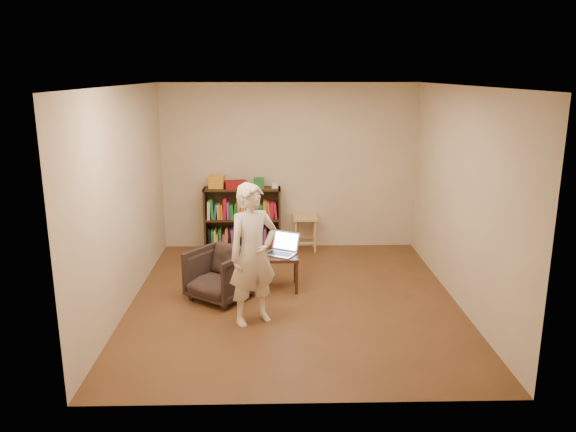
{
  "coord_description": "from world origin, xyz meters",
  "views": [
    {
      "loc": [
        -0.23,
        -6.5,
        2.75
      ],
      "look_at": [
        -0.06,
        0.35,
        0.99
      ],
      "focal_mm": 35.0,
      "sensor_mm": 36.0,
      "label": 1
    }
  ],
  "objects_px": {
    "bookshelf": "(243,222)",
    "person": "(253,255)",
    "armchair": "(220,274)",
    "laptop": "(282,249)",
    "side_table": "(281,260)",
    "stool": "(305,223)"
  },
  "relations": [
    {
      "from": "stool",
      "to": "laptop",
      "type": "relative_size",
      "value": 1.12
    },
    {
      "from": "armchair",
      "to": "bookshelf",
      "type": "bearing_deg",
      "value": 121.19
    },
    {
      "from": "side_table",
      "to": "person",
      "type": "xyz_separation_m",
      "value": [
        -0.32,
        -1.0,
        0.41
      ]
    },
    {
      "from": "bookshelf",
      "to": "stool",
      "type": "distance_m",
      "value": 0.99
    },
    {
      "from": "bookshelf",
      "to": "person",
      "type": "bearing_deg",
      "value": -84.39
    },
    {
      "from": "side_table",
      "to": "laptop",
      "type": "relative_size",
      "value": 0.95
    },
    {
      "from": "side_table",
      "to": "stool",
      "type": "bearing_deg",
      "value": 76.14
    },
    {
      "from": "laptop",
      "to": "person",
      "type": "relative_size",
      "value": 0.31
    },
    {
      "from": "side_table",
      "to": "person",
      "type": "bearing_deg",
      "value": -107.61
    },
    {
      "from": "stool",
      "to": "side_table",
      "type": "bearing_deg",
      "value": -103.86
    },
    {
      "from": "laptop",
      "to": "side_table",
      "type": "bearing_deg",
      "value": -85.52
    },
    {
      "from": "bookshelf",
      "to": "laptop",
      "type": "distance_m",
      "value": 1.77
    },
    {
      "from": "armchair",
      "to": "laptop",
      "type": "relative_size",
      "value": 1.42
    },
    {
      "from": "bookshelf",
      "to": "armchair",
      "type": "bearing_deg",
      "value": -94.76
    },
    {
      "from": "armchair",
      "to": "laptop",
      "type": "xyz_separation_m",
      "value": [
        0.77,
        0.36,
        0.21
      ]
    },
    {
      "from": "bookshelf",
      "to": "side_table",
      "type": "distance_m",
      "value": 1.8
    },
    {
      "from": "laptop",
      "to": "person",
      "type": "height_order",
      "value": "person"
    },
    {
      "from": "laptop",
      "to": "armchair",
      "type": "bearing_deg",
      "value": -126.25
    },
    {
      "from": "stool",
      "to": "bookshelf",
      "type": "bearing_deg",
      "value": 176.3
    },
    {
      "from": "stool",
      "to": "armchair",
      "type": "xyz_separation_m",
      "value": [
        -1.16,
        -1.96,
        -0.13
      ]
    },
    {
      "from": "armchair",
      "to": "stool",
      "type": "bearing_deg",
      "value": 95.36
    },
    {
      "from": "armchair",
      "to": "laptop",
      "type": "height_order",
      "value": "laptop"
    }
  ]
}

